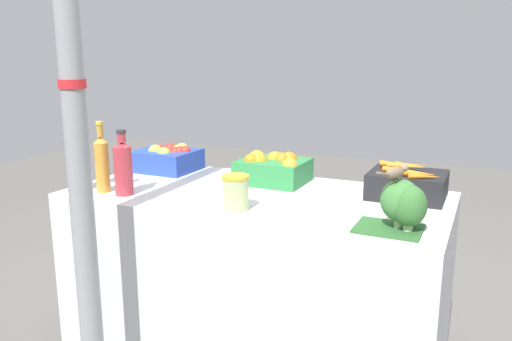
% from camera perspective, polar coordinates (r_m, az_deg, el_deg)
% --- Properties ---
extents(market_table, '(1.60, 0.79, 0.80)m').
position_cam_1_polar(market_table, '(2.29, 0.00, -12.28)').
color(market_table, silver).
rests_on(market_table, ground_plane).
extents(support_pole, '(0.09, 0.09, 2.33)m').
position_cam_1_polar(support_pole, '(1.79, -19.99, 5.63)').
color(support_pole, gray).
rests_on(support_pole, ground_plane).
extents(apple_crate, '(0.30, 0.27, 0.14)m').
position_cam_1_polar(apple_crate, '(2.62, -10.08, 1.40)').
color(apple_crate, '#2847B7').
rests_on(apple_crate, market_table).
extents(orange_crate, '(0.30, 0.27, 0.14)m').
position_cam_1_polar(orange_crate, '(2.33, 1.96, 0.24)').
color(orange_crate, '#2D8442').
rests_on(orange_crate, market_table).
extents(carrot_crate, '(0.30, 0.27, 0.14)m').
position_cam_1_polar(carrot_crate, '(2.17, 16.92, -1.44)').
color(carrot_crate, black).
rests_on(carrot_crate, market_table).
extents(broccoli_pile, '(0.23, 0.18, 0.18)m').
position_cam_1_polar(broccoli_pile, '(1.74, 16.47, -3.68)').
color(broccoli_pile, '#2D602D').
rests_on(broccoli_pile, market_table).
extents(juice_bottle_cloudy, '(0.08, 0.08, 0.28)m').
position_cam_1_polar(juice_bottle_cloudy, '(2.33, -19.25, 0.84)').
color(juice_bottle_cloudy, beige).
rests_on(juice_bottle_cloudy, market_table).
extents(juice_bottle_amber, '(0.06, 0.06, 0.31)m').
position_cam_1_polar(juice_bottle_amber, '(2.25, -17.19, 0.88)').
color(juice_bottle_amber, gold).
rests_on(juice_bottle_amber, market_table).
extents(juice_bottle_ruby, '(0.08, 0.08, 0.28)m').
position_cam_1_polar(juice_bottle_ruby, '(2.17, -14.94, 0.38)').
color(juice_bottle_ruby, '#B2333D').
rests_on(juice_bottle_ruby, market_table).
extents(pickle_jar, '(0.10, 0.10, 0.14)m').
position_cam_1_polar(pickle_jar, '(1.90, -2.35, -2.51)').
color(pickle_jar, '#B2C684').
rests_on(pickle_jar, market_table).
extents(sparrow_bird, '(0.09, 0.12, 0.05)m').
position_cam_1_polar(sparrow_bird, '(1.69, 15.69, -0.18)').
color(sparrow_bird, '#4C3D2D').
rests_on(sparrow_bird, broccoli_pile).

